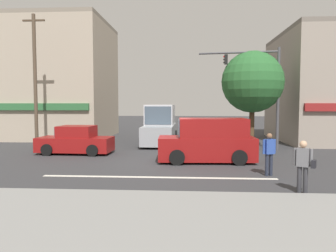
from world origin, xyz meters
TOP-DOWN VIEW (x-y plane):
  - ground_plane at (0.00, 0.00)m, footprint 120.00×120.00m
  - lane_marking_stripe at (0.00, -3.50)m, footprint 9.00×0.24m
  - sidewalk_curb at (0.00, -8.50)m, footprint 40.00×5.00m
  - building_left_block at (-12.19, 11.26)m, footprint 13.13×8.34m
  - street_tree at (5.12, 5.10)m, footprint 3.86×3.86m
  - utility_pole_near_left at (-8.52, 4.35)m, footprint 1.40×0.22m
  - traffic_light_mast at (5.56, 4.54)m, footprint 4.85×0.80m
  - van_crossing_rightbound at (2.11, 0.02)m, footprint 4.68×2.19m
  - box_truck_waiting_far at (-0.86, 6.90)m, footprint 2.27×5.61m
  - sedan_crossing_center at (-5.20, 2.13)m, footprint 4.16×2.00m
  - pedestrian_foreground_with_bag at (4.74, -5.48)m, footprint 0.64×0.51m
  - pedestrian_mid_crossing at (4.30, -2.92)m, footprint 0.54×0.33m

SIDE VIEW (x-z plane):
  - ground_plane at x=0.00m, z-range 0.00..0.00m
  - lane_marking_stripe at x=0.00m, z-range 0.00..0.01m
  - sidewalk_curb at x=0.00m, z-range 0.00..0.16m
  - sedan_crossing_center at x=-5.20m, z-range -0.08..1.50m
  - pedestrian_mid_crossing at x=4.30m, z-range 0.11..1.78m
  - pedestrian_foreground_with_bag at x=4.74m, z-range 0.12..1.79m
  - van_crossing_rightbound at x=2.11m, z-range -0.05..2.06m
  - box_truck_waiting_far at x=-0.86m, z-range -0.12..2.63m
  - street_tree at x=5.12m, z-range 1.11..7.23m
  - traffic_light_mast at x=5.56m, z-range 1.08..7.28m
  - utility_pole_near_left at x=-8.52m, z-range 0.15..8.54m
  - building_left_block at x=-12.19m, z-range 0.00..9.59m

